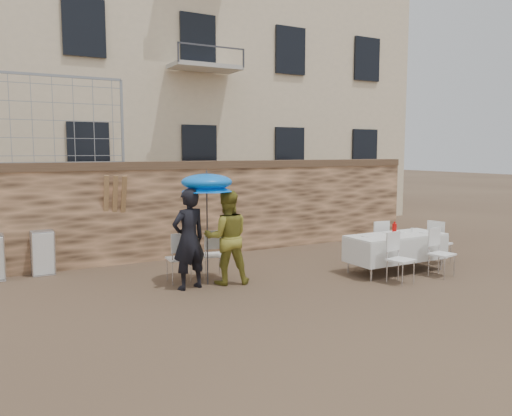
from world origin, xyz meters
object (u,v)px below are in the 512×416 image
woman_dress (227,237)px  chair_stack_right (42,251)px  man_suit (189,239)px  table_chair_side (440,242)px  banquet_table (396,237)px  couple_chair_right (213,253)px  table_chair_front_left (401,258)px  table_chair_back (376,242)px  couple_chair_left (179,257)px  umbrella (207,186)px  soda_bottle (394,230)px  table_chair_front_right (442,253)px

woman_dress → chair_stack_right: bearing=-24.2°
man_suit → table_chair_side: 5.66m
banquet_table → couple_chair_right: bearing=158.7°
table_chair_front_left → table_chair_back: 1.74m
couple_chair_left → table_chair_front_left: same height
umbrella → chair_stack_right: 3.81m
table_chair_front_left → chair_stack_right: (-5.81, 4.07, -0.02)m
banquet_table → soda_bottle: 0.30m
table_chair_front_right → couple_chair_right: bearing=141.7°
umbrella → table_chair_side: size_ratio=2.05×
banquet_table → table_chair_front_left: table_chair_front_left is taller
umbrella → table_chair_side: umbrella is taller
banquet_table → table_chair_front_left: (-0.60, -0.75, -0.25)m
banquet_table → table_chair_front_right: 0.94m
couple_chair_left → chair_stack_right: bearing=-40.2°
man_suit → table_chair_side: (5.60, -0.72, -0.43)m
table_chair_front_right → chair_stack_right: size_ratio=1.04×
umbrella → table_chair_back: size_ratio=2.05×
umbrella → soda_bottle: 3.87m
table_chair_back → table_chair_side: bearing=156.9°
woman_dress → table_chair_back: (3.65, -0.02, -0.40)m
table_chair_back → soda_bottle: bearing=74.3°
couple_chair_right → table_chair_front_left: (2.90, -2.12, 0.00)m
couple_chair_right → table_chair_front_left: same height
couple_chair_left → soda_bottle: (4.00, -1.52, 0.43)m
man_suit → couple_chair_left: man_suit is taller
soda_bottle → table_chair_front_left: soda_bottle is taller
banquet_table → table_chair_back: bearing=76.0°
table_chair_front_left → banquet_table: bearing=40.7°
couple_chair_right → table_chair_side: bearing=175.7°
man_suit → couple_chair_left: bearing=-102.7°
couple_chair_left → table_chair_side: same height
table_chair_front_right → table_chair_side: bearing=33.0°
banquet_table → table_chair_back: table_chair_back is taller
man_suit → table_chair_front_left: bearing=143.8°
soda_bottle → couple_chair_right: bearing=155.3°
umbrella → banquet_table: size_ratio=0.94×
soda_bottle → woman_dress: bearing=163.5°
couple_chair_left → banquet_table: 4.42m
couple_chair_right → man_suit: bearing=48.3°
table_chair_front_right → table_chair_front_left: bearing=169.6°
table_chair_side → umbrella: bearing=69.2°
couple_chair_left → soda_bottle: 4.30m
couple_chair_left → couple_chair_right: same height
table_chair_side → chair_stack_right: 8.45m
umbrella → woman_dress: bearing=-15.9°
table_chair_front_left → table_chair_back: (0.80, 1.55, 0.00)m
banquet_table → table_chair_back: 0.86m
couple_chair_left → table_chair_front_right: size_ratio=1.00×
table_chair_back → umbrella: bearing=5.5°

